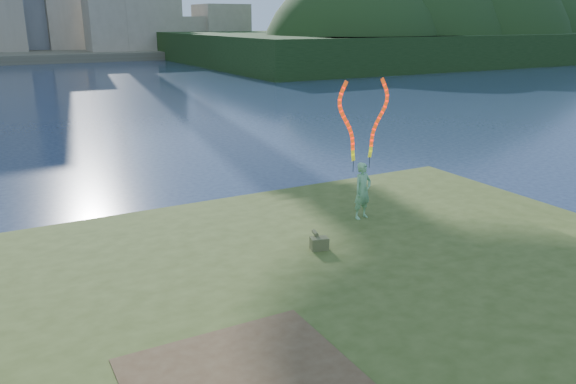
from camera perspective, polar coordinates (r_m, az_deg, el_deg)
ground at (r=12.12m, az=-0.91°, el=-11.19°), size 320.00×320.00×0.00m
grassy_knoll at (r=10.25m, az=5.24°, el=-14.82°), size 20.00×18.00×0.80m
dirt_patch at (r=8.43m, az=-4.28°, el=-18.75°), size 3.20×3.00×0.02m
far_shore at (r=104.72m, az=-26.44°, el=12.52°), size 320.00×40.00×1.20m
wooded_hill at (r=94.93m, az=14.76°, el=13.15°), size 78.00×50.00×63.00m
woman_with_ribbons at (r=14.38m, az=7.62°, el=2.85°), size 1.96×0.52×3.88m
canvas_bag at (r=12.67m, az=3.16°, el=-5.16°), size 0.44×0.50×0.37m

